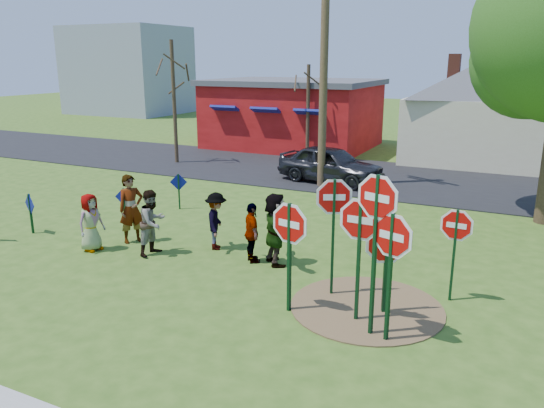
{
  "coord_description": "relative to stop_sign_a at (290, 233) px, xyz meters",
  "views": [
    {
      "loc": [
        7.13,
        -11.0,
        5.04
      ],
      "look_at": [
        1.4,
        0.84,
        1.44
      ],
      "focal_mm": 35.0,
      "sensor_mm": 36.0,
      "label": 1
    }
  ],
  "objects": [
    {
      "name": "ground",
      "position": [
        -3.07,
        1.81,
        -1.69
      ],
      "size": [
        120.0,
        120.0,
        0.0
      ],
      "primitive_type": "plane",
      "color": "#345518",
      "rests_on": "ground"
    },
    {
      "name": "road",
      "position": [
        -3.07,
        13.31,
        -1.67
      ],
      "size": [
        120.0,
        7.5,
        0.04
      ],
      "primitive_type": "cube",
      "color": "black",
      "rests_on": "ground"
    },
    {
      "name": "dirt_patch",
      "position": [
        1.43,
        0.81,
        -1.67
      ],
      "size": [
        3.2,
        3.2,
        0.03
      ],
      "primitive_type": "cylinder",
      "color": "brown",
      "rests_on": "ground"
    },
    {
      "name": "red_building",
      "position": [
        -8.57,
        19.8,
        0.28
      ],
      "size": [
        9.4,
        7.69,
        3.9
      ],
      "color": "maroon",
      "rests_on": "ground"
    },
    {
      "name": "cream_house",
      "position": [
        2.43,
        19.81,
        1.24
      ],
      "size": [
        9.4,
        9.4,
        6.5
      ],
      "color": "beige",
      "rests_on": "ground"
    },
    {
      "name": "distant_building",
      "position": [
        -31.07,
        31.81,
        2.31
      ],
      "size": [
        10.0,
        8.0,
        8.0
      ],
      "primitive_type": "cube",
      "color": "#8C939E",
      "rests_on": "ground"
    },
    {
      "name": "stop_sign_a",
      "position": [
        0.0,
        0.0,
        0.0
      ],
      "size": [
        1.12,
        0.27,
        2.46
      ],
      "rotation": [
        0.0,
        0.0,
        -0.22
      ],
      "color": "#0E3419",
      "rests_on": "ground"
    },
    {
      "name": "stop_sign_b",
      "position": [
        0.53,
        1.12,
        0.31
      ],
      "size": [
        0.97,
        0.47,
        2.76
      ],
      "rotation": [
        0.0,
        0.0,
        0.44
      ],
      "color": "#0E3419",
      "rests_on": "ground"
    },
    {
      "name": "stop_sign_c",
      "position": [
        1.8,
        -0.24,
        0.61
      ],
      "size": [
        1.09,
        0.36,
        3.25
      ],
      "rotation": [
        0.0,
        0.0,
        -0.3
      ],
      "color": "#0E3419",
      "rests_on": "ground"
    },
    {
      "name": "stop_sign_d",
      "position": [
        2.94,
        1.97,
        -0.15
      ],
      "size": [
        0.92,
        0.07,
        2.16
      ],
      "rotation": [
        0.0,
        0.0,
        -0.06
      ],
      "color": "#0E3419",
      "rests_on": "ground"
    },
    {
      "name": "stop_sign_e",
      "position": [
        1.79,
        0.75,
        -0.29
      ],
      "size": [
        1.05,
        0.61,
        2.12
      ],
      "rotation": [
        0.0,
        0.0,
        0.52
      ],
      "color": "#0E3419",
      "rests_on": "ground"
    },
    {
      "name": "stop_sign_f",
      "position": [
        2.12,
        -0.34,
        0.17
      ],
      "size": [
        1.06,
        0.4,
        2.61
      ],
      "rotation": [
        0.0,
        0.0,
        -0.35
      ],
      "color": "#0E3419",
      "rests_on": "ground"
    },
    {
      "name": "stop_sign_g",
      "position": [
        1.38,
        0.2,
        0.16
      ],
      "size": [
        1.14,
        0.08,
        2.67
      ],
      "rotation": [
        0.0,
        0.0,
        -0.03
      ],
      "color": "#0E3419",
      "rests_on": "ground"
    },
    {
      "name": "blue_diamond_b",
      "position": [
        -8.98,
        1.28,
        -0.93
      ],
      "size": [
        0.63,
        0.24,
        1.23
      ],
      "rotation": [
        0.0,
        0.0,
        -0.34
      ],
      "color": "#0E3419",
      "rests_on": "ground"
    },
    {
      "name": "blue_diamond_c",
      "position": [
        -7.17,
        3.3,
        -0.98
      ],
      "size": [
        0.58,
        0.16,
        1.15
      ],
      "rotation": [
        0.0,
        0.0,
        0.24
      ],
      "color": "#0E3419",
      "rests_on": "ground"
    },
    {
      "name": "blue_diamond_d",
      "position": [
        -6.58,
        5.4,
        -0.9
      ],
      "size": [
        0.55,
        0.27,
        1.26
      ],
      "rotation": [
        0.0,
        0.0,
        0.43
      ],
      "color": "#0E3419",
      "rests_on": "ground"
    },
    {
      "name": "person_a",
      "position": [
        -6.3,
        0.96,
        -0.89
      ],
      "size": [
        0.6,
        0.83,
        1.59
      ],
      "primitive_type": "imported",
      "rotation": [
        0.0,
        0.0,
        1.44
      ],
      "color": "#4A5994",
      "rests_on": "ground"
    },
    {
      "name": "person_b",
      "position": [
        -5.75,
        1.98,
        -0.71
      ],
      "size": [
        0.76,
        0.85,
        1.96
      ],
      "primitive_type": "imported",
      "rotation": [
        0.0,
        0.0,
        1.06
      ],
      "color": "#2A7366",
      "rests_on": "ground"
    },
    {
      "name": "person_c",
      "position": [
        -4.6,
        1.45,
        -0.8
      ],
      "size": [
        0.73,
        0.9,
        1.76
      ],
      "primitive_type": "imported",
      "rotation": [
        0.0,
        0.0,
        1.5
      ],
      "color": "#9A453A",
      "rests_on": "ground"
    },
    {
      "name": "person_d",
      "position": [
        -3.3,
        2.53,
        -0.89
      ],
      "size": [
        0.96,
        1.17,
        1.58
      ],
      "primitive_type": "imported",
      "rotation": [
        0.0,
        0.0,
        2.0
      ],
      "color": "#343338",
      "rests_on": "ground"
    },
    {
      "name": "person_e",
      "position": [
        -1.96,
        2.08,
        -0.9
      ],
      "size": [
        0.9,
        0.94,
        1.57
      ],
      "primitive_type": "imported",
      "rotation": [
        0.0,
        0.0,
        2.31
      ],
      "color": "#4D2E5C",
      "rests_on": "ground"
    },
    {
      "name": "person_f",
      "position": [
        -1.37,
        2.22,
        -0.76
      ],
      "size": [
        1.59,
        1.63,
        1.86
      ],
      "primitive_type": "imported",
      "rotation": [
        0.0,
        0.0,
        2.34
      ],
      "color": "#24583A",
      "rests_on": "ground"
    },
    {
      "name": "suv",
      "position": [
        -3.23,
        11.48,
        -0.88
      ],
      "size": [
        4.74,
        2.56,
        1.53
      ],
      "primitive_type": "imported",
      "rotation": [
        0.0,
        0.0,
        1.4
      ],
      "color": "#2A2B2F",
      "rests_on": "road"
    },
    {
      "name": "utility_pole",
      "position": [
        -3.36,
        10.76,
        3.69
      ],
      "size": [
        2.33,
        1.15,
        10.22
      ],
      "rotation": [
        0.0,
        0.0,
        -0.42
      ],
      "color": "#4C3823",
      "rests_on": "ground"
    },
    {
      "name": "bare_tree_west",
      "position": [
        -11.68,
        12.35,
        2.16
      ],
      "size": [
        1.8,
        1.8,
        5.94
      ],
      "color": "#382819",
      "rests_on": "ground"
    },
    {
      "name": "bare_tree_east",
      "position": [
        -6.12,
        16.02,
        1.42
      ],
      "size": [
        1.8,
        1.8,
        4.8
      ],
      "color": "#382819",
      "rests_on": "ground"
    }
  ]
}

